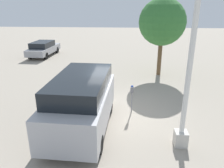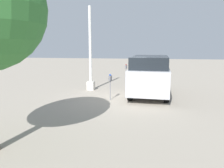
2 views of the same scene
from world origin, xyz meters
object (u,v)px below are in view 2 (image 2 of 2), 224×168
(parking_meter_near, at_px, (110,81))
(parking_meter_far, at_px, (126,69))
(parked_van, at_px, (150,74))
(lamp_post, at_px, (90,63))

(parking_meter_near, height_order, parking_meter_far, parking_meter_far)
(parking_meter_near, distance_m, parking_meter_far, 6.21)
(parking_meter_far, distance_m, parked_van, 5.06)
(parking_meter_near, height_order, parked_van, parked_van)
(parking_meter_far, height_order, lamp_post, lamp_post)
(parking_meter_near, relative_size, lamp_post, 0.26)
(parking_meter_far, relative_size, lamp_post, 0.27)
(parking_meter_far, bearing_deg, parked_van, -144.68)
(parking_meter_far, height_order, parked_van, parked_van)
(parking_meter_far, bearing_deg, lamp_post, 168.38)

